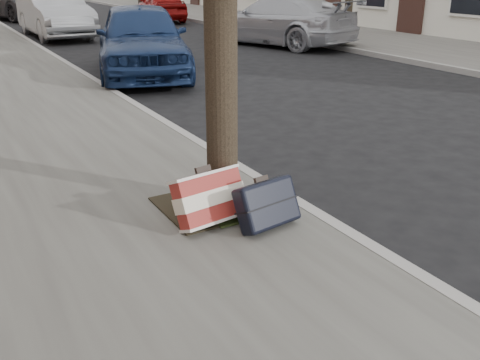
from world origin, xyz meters
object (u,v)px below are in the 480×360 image
suitcase_navy (267,204)px  suitcase_red (210,198)px  car_near_mid (55,13)px  car_near_front (141,39)px

suitcase_navy → suitcase_red: bearing=133.5°
suitcase_navy → car_near_mid: (1.61, 15.00, 0.41)m
suitcase_red → car_near_mid: (1.99, 14.71, 0.39)m
suitcase_red → suitcase_navy: suitcase_red is taller
suitcase_red → suitcase_navy: 0.47m
suitcase_navy → car_near_mid: size_ratio=0.12×
car_near_front → car_near_mid: bearing=107.6°
suitcase_red → suitcase_navy: bearing=-46.0°
suitcase_red → car_near_mid: 14.84m
suitcase_red → car_near_mid: car_near_mid is taller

